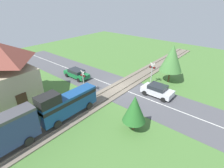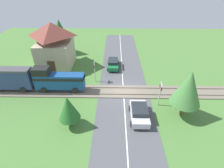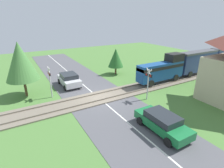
{
  "view_description": "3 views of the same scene",
  "coord_description": "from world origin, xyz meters",
  "views": [
    {
      "loc": [
        -12.44,
        16.33,
        10.97
      ],
      "look_at": [
        0.0,
        1.49,
        1.2
      ],
      "focal_mm": 28.0,
      "sensor_mm": 36.0,
      "label": 1
    },
    {
      "loc": [
        -18.43,
        1.15,
        13.1
      ],
      "look_at": [
        0.0,
        1.49,
        1.2
      ],
      "focal_mm": 28.0,
      "sensor_mm": 36.0,
      "label": 2
    },
    {
      "loc": [
        14.03,
        -6.66,
        7.41
      ],
      "look_at": [
        0.0,
        1.49,
        1.2
      ],
      "focal_mm": 28.0,
      "sensor_mm": 36.0,
      "label": 3
    }
  ],
  "objects": [
    {
      "name": "ground_plane",
      "position": [
        0.0,
        0.0,
        0.0
      ],
      "size": [
        60.0,
        60.0,
        0.0
      ],
      "primitive_type": "plane",
      "color": "#4C7A38"
    },
    {
      "name": "pedestrian_by_station",
      "position": [
        3.36,
        11.88,
        0.74
      ],
      "size": [
        0.4,
        0.4,
        1.62
      ],
      "color": "#333338",
      "rests_on": "ground_plane"
    },
    {
      "name": "tree_beyond_track",
      "position": [
        -4.19,
        -6.04,
        3.55
      ],
      "size": [
        3.05,
        3.05,
        5.38
      ],
      "color": "brown",
      "rests_on": "ground_plane"
    },
    {
      "name": "crossing_signal_west_approach",
      "position": [
        -2.54,
        -3.9,
        1.98
      ],
      "size": [
        0.9,
        0.18,
        3.09
      ],
      "color": "#B7B7B7",
      "rests_on": "ground_plane"
    },
    {
      "name": "crossing_signal_east_approach",
      "position": [
        2.54,
        3.9,
        1.98
      ],
      "size": [
        0.9,
        0.18,
        3.09
      ],
      "color": "#B7B7B7",
      "rests_on": "ground_plane"
    },
    {
      "name": "car_near_crossing",
      "position": [
        -4.74,
        -1.44,
        0.76
      ],
      "size": [
        3.76,
        1.95,
        1.44
      ],
      "color": "silver",
      "rests_on": "ground_plane"
    },
    {
      "name": "road_surface",
      "position": [
        0.0,
        0.0,
        0.01
      ],
      "size": [
        48.0,
        6.4,
        0.02
      ],
      "color": "#515156",
      "rests_on": "ground_plane"
    },
    {
      "name": "car_far_side",
      "position": [
        6.92,
        1.44,
        0.72
      ],
      "size": [
        4.15,
        1.82,
        1.33
      ],
      "color": "#197038",
      "rests_on": "ground_plane"
    },
    {
      "name": "station_building",
      "position": [
        7.34,
        10.54,
        3.44
      ],
      "size": [
        6.01,
        5.37,
        6.96
      ],
      "color": "#C6B793",
      "rests_on": "ground_plane"
    },
    {
      "name": "track_bed",
      "position": [
        0.0,
        0.0,
        0.07
      ],
      "size": [
        2.8,
        48.0,
        0.24
      ],
      "color": "#756B5B",
      "rests_on": "ground_plane"
    },
    {
      "name": "tree_roadside_hedge",
      "position": [
        -5.91,
        5.51,
        2.28
      ],
      "size": [
        2.08,
        2.08,
        3.53
      ],
      "color": "brown",
      "rests_on": "ground_plane"
    }
  ]
}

